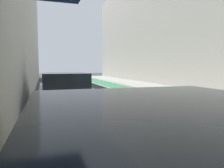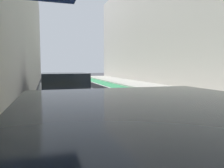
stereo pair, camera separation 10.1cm
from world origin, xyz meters
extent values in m
plane|color=#38383D|center=(0.00, 17.19, 0.00)|extent=(93.25, 93.25, 0.00)
cube|color=#2D8451|center=(2.82, 19.19, 0.00)|extent=(1.60, 42.39, 0.00)
cube|color=white|center=(1.92, 19.19, 0.00)|extent=(0.12, 42.39, 0.00)
cube|color=#A8A59E|center=(5.33, 19.19, 0.07)|extent=(3.43, 42.39, 0.14)
cube|color=#B2ADA3|center=(-5.42, 19.19, 5.60)|extent=(3.00, 42.39, 11.19)
cube|color=#B2ADA3|center=(8.25, 21.19, 6.41)|extent=(2.40, 38.39, 12.82)
cube|color=black|center=(-2.57, 3.97, 1.26)|extent=(1.72, 1.81, 0.55)
cylinder|color=black|center=(-1.66, 5.75, 0.33)|extent=(0.23, 0.66, 0.66)
cube|color=#9EA0A8|center=(-2.57, 10.81, 0.68)|extent=(1.78, 4.37, 0.70)
cube|color=black|center=(-2.57, 10.60, 1.26)|extent=(1.56, 1.84, 0.55)
cylinder|color=black|center=(-3.36, 12.45, 0.33)|extent=(0.22, 0.66, 0.66)
cylinder|color=black|center=(-1.76, 12.44, 0.33)|extent=(0.22, 0.66, 0.66)
cylinder|color=black|center=(-3.38, 9.19, 0.33)|extent=(0.22, 0.66, 0.66)
cylinder|color=black|center=(-1.77, 9.18, 0.33)|extent=(0.22, 0.66, 0.66)
camera|label=1|loc=(-3.32, 2.84, 1.74)|focal=34.05mm
camera|label=2|loc=(-3.22, 2.81, 1.74)|focal=34.05mm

